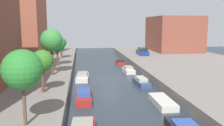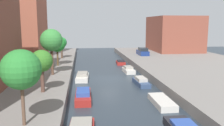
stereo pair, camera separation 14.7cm
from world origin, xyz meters
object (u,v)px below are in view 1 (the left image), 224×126
Objects in this scene: low_block_right at (173,34)px; moored_boat_left_3 at (83,77)px; street_tree_0 at (22,70)px; street_tree_2 at (51,40)px; street_tree_3 at (57,44)px; moored_boat_left_2 at (84,96)px; street_tree_4 at (61,43)px; street_tree_1 at (42,62)px; parked_car at (142,52)px; moored_boat_right_4 at (120,62)px; moored_boat_right_1 at (163,102)px; moored_boat_right_2 at (141,82)px; moored_boat_right_3 at (128,70)px.

low_block_right is 32.22m from moored_boat_left_3.
street_tree_2 is at bearing 90.00° from street_tree_0.
low_block_right is 30.89m from street_tree_3.
moored_boat_left_2 is at bearing -89.79° from moored_boat_left_3.
street_tree_4 is 14.58m from moored_boat_left_3.
parked_car is (16.04, 25.42, -2.24)m from street_tree_1.
moored_boat_left_2 reaches higher than moored_boat_right_4.
moored_boat_left_3 reaches higher than moored_boat_right_4.
street_tree_2 is 6.20m from moored_boat_left_3.
street_tree_2 reaches higher than parked_car.
moored_boat_left_3 is 13.08m from moored_boat_right_1.
moored_boat_right_3 is at bearing 90.67° from moored_boat_right_2.
moored_boat_left_3 is at bearing -132.50° from low_block_right.
street_tree_1 is 30.14m from parked_car.
street_tree_3 is 1.05× the size of moored_boat_left_2.
street_tree_1 is at bearing -117.52° from moored_boat_right_4.
parked_car reaches higher than moored_boat_right_4.
street_tree_3 is (-25.22, -17.82, -0.69)m from low_block_right.
moored_boat_left_3 is at bearing 67.41° from street_tree_1.
moored_boat_right_1 is at bearing -11.12° from street_tree_1.
moored_boat_left_2 is 7.44m from moored_boat_right_1.
street_tree_1 is 14.55m from street_tree_3.
moored_boat_left_3 is 0.98× the size of moored_boat_right_1.
street_tree_3 is (0.00, 22.05, -0.24)m from street_tree_0.
street_tree_0 is 1.46× the size of moored_boat_right_4.
street_tree_3 is 11.45m from moored_boat_right_3.
parked_car is 1.15× the size of moored_boat_right_2.
low_block_right is 3.96× the size of moored_boat_right_3.
street_tree_3 is 1.17× the size of moored_boat_right_2.
parked_car is at bearing 42.65° from moored_boat_right_4.
low_block_right is 3.28× the size of street_tree_1.
moored_boat_right_4 is (10.68, 12.71, -4.96)m from street_tree_2.
street_tree_1 is 16.91m from moored_boat_right_3.
street_tree_4 is 1.19× the size of moored_boat_right_3.
moored_boat_left_3 is at bearing 77.31° from street_tree_0.
low_block_right is 3.32× the size of moored_boat_right_2.
moored_boat_left_2 is at bearing -108.89° from moored_boat_right_4.
street_tree_3 is at bearing 138.91° from moored_boat_right_2.
street_tree_2 is at bearing 137.49° from moored_boat_right_1.
street_tree_2 is 6.84m from street_tree_3.
street_tree_4 is at bearing 113.66° from moored_boat_right_1.
street_tree_1 is 23.38m from moored_boat_right_4.
street_tree_3 is at bearing 170.15° from moored_boat_right_3.
moored_boat_left_2 is at bearing -115.98° from parked_car.
moored_boat_left_2 reaches higher than moored_boat_left_3.
moored_boat_right_2 is (7.01, -3.63, -0.01)m from moored_boat_left_3.
moored_boat_right_2 is (-5.34, -20.20, -1.26)m from parked_car.
parked_car is 20.94m from moored_boat_right_2.
moored_boat_left_3 is 13.58m from moored_boat_right_4.
low_block_right is at bearing 44.27° from street_tree_2.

